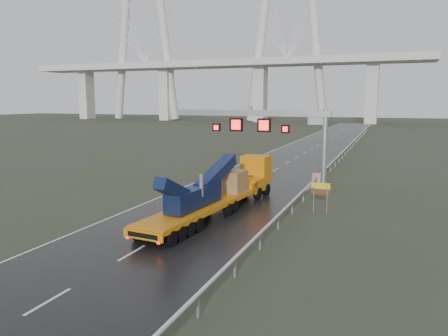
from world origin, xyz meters
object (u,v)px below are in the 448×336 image
at_px(sign_gantry, 272,126).
at_px(exit_sign_pair, 321,192).
at_px(striped_barrier, 316,180).
at_px(heavy_haul_truck, 225,188).

height_order(sign_gantry, exit_sign_pair, sign_gantry).
distance_m(sign_gantry, striped_barrier, 6.60).
height_order(sign_gantry, heavy_haul_truck, sign_gantry).
distance_m(sign_gantry, heavy_haul_truck, 10.21).
xyz_separation_m(exit_sign_pair, striped_barrier, (-1.88, 9.83, -0.95)).
bearing_deg(exit_sign_pair, heavy_haul_truck, -169.67).
xyz_separation_m(sign_gantry, striped_barrier, (3.90, 1.84, -5.00)).
bearing_deg(heavy_haul_truck, exit_sign_pair, 16.29).
bearing_deg(heavy_haul_truck, sign_gantry, 89.11).
height_order(heavy_haul_truck, exit_sign_pair, heavy_haul_truck).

